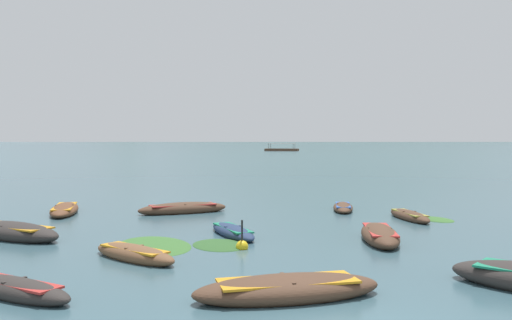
# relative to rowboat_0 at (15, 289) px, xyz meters

# --- Properties ---
(ground_plane) EXTENTS (6000.00, 6000.00, 0.00)m
(ground_plane) POSITION_rel_rowboat_0_xyz_m (6.84, 1497.09, -0.16)
(ground_plane) COLOR #385660
(mountain_1) EXTENTS (506.26, 506.26, 181.80)m
(mountain_1) POSITION_rel_rowboat_0_xyz_m (-457.50, 2169.57, 90.74)
(mountain_1) COLOR #56665B
(mountain_1) RESTS_ON ground
(mountain_2) EXTENTS (1665.28, 1665.28, 435.69)m
(mountain_2) POSITION_rel_rowboat_0_xyz_m (342.29, 2045.88, 217.69)
(mountain_2) COLOR #4C5B56
(mountain_2) RESTS_ON ground
(rowboat_0) EXTENTS (3.38, 2.52, 0.50)m
(rowboat_0) POSITION_rel_rowboat_0_xyz_m (0.00, 0.00, 0.00)
(rowboat_0) COLOR #2D2826
(rowboat_0) RESTS_ON ground
(rowboat_1) EXTENTS (1.41, 3.35, 0.44)m
(rowboat_1) POSITION_rel_rowboat_0_xyz_m (9.80, 14.16, -0.02)
(rowboat_1) COLOR #4C3323
(rowboat_1) RESTS_ON ground
(rowboat_2) EXTENTS (4.41, 3.39, 0.71)m
(rowboat_2) POSITION_rel_rowboat_0_xyz_m (-3.00, 7.00, 0.06)
(rowboat_2) COLOR #2D2826
(rowboat_2) RESTS_ON ground
(rowboat_3) EXTENTS (4.36, 2.25, 0.64)m
(rowboat_3) POSITION_rel_rowboat_0_xyz_m (5.94, -0.29, 0.04)
(rowboat_3) COLOR #4C3323
(rowboat_3) RESTS_ON ground
(rowboat_4) EXTENTS (4.36, 2.73, 0.63)m
(rowboat_4) POSITION_rel_rowboat_0_xyz_m (2.15, 13.39, 0.04)
(rowboat_4) COLOR #4C3323
(rowboat_4) RESTS_ON ground
(rowboat_5) EXTENTS (1.56, 3.95, 0.64)m
(rowboat_5) POSITION_rel_rowboat_0_xyz_m (9.58, 6.22, 0.04)
(rowboat_5) COLOR #4C3323
(rowboat_5) RESTS_ON ground
(rowboat_7) EXTENTS (2.12, 3.54, 0.46)m
(rowboat_7) POSITION_rel_rowboat_0_xyz_m (4.59, 7.39, -0.01)
(rowboat_7) COLOR navy
(rowboat_7) RESTS_ON ground
(rowboat_8) EXTENTS (2.01, 4.42, 0.55)m
(rowboat_8) POSITION_rel_rowboat_0_xyz_m (-3.34, 13.37, 0.01)
(rowboat_8) COLOR brown
(rowboat_8) RESTS_ON ground
(rowboat_9) EXTENTS (1.31, 3.48, 0.48)m
(rowboat_9) POSITION_rel_rowboat_0_xyz_m (12.10, 11.15, -0.01)
(rowboat_9) COLOR #4C3323
(rowboat_9) RESTS_ON ground
(rowboat_12) EXTENTS (3.09, 2.87, 0.53)m
(rowboat_12) POSITION_rel_rowboat_0_xyz_m (1.87, 3.56, 0.01)
(rowboat_12) COLOR brown
(rowboat_12) RESTS_ON ground
(ferry_0) EXTENTS (11.03, 6.70, 2.54)m
(ferry_0) POSITION_rel_rowboat_0_xyz_m (16.83, 157.24, 0.29)
(ferry_0) COLOR #4C3323
(ferry_0) RESTS_ON ground
(mooring_buoy) EXTENTS (0.39, 0.39, 1.03)m
(mooring_buoy) POSITION_rel_rowboat_0_xyz_m (4.94, 4.99, -0.06)
(mooring_buoy) COLOR yellow
(mooring_buoy) RESTS_ON ground
(weed_patch_0) EXTENTS (2.33, 2.64, 0.14)m
(weed_patch_0) POSITION_rel_rowboat_0_xyz_m (4.21, 5.61, -0.16)
(weed_patch_0) COLOR #2D5628
(weed_patch_0) RESTS_ON ground
(weed_patch_2) EXTENTS (3.40, 4.11, 0.14)m
(weed_patch_2) POSITION_rel_rowboat_0_xyz_m (2.11, 5.54, -0.16)
(weed_patch_2) COLOR #38662D
(weed_patch_2) RESTS_ON ground
(weed_patch_5) EXTENTS (1.69, 2.11, 0.14)m
(weed_patch_5) POSITION_rel_rowboat_0_xyz_m (13.22, 11.02, -0.16)
(weed_patch_5) COLOR #38662D
(weed_patch_5) RESTS_ON ground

